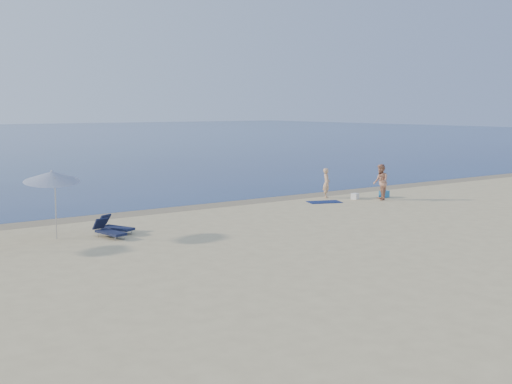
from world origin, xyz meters
TOP-DOWN VIEW (x-y plane):
  - wet_sand_strip at (0.00, 19.40)m, footprint 240.00×1.60m
  - person_left at (4.41, 18.14)m, footprint 0.64×0.68m
  - person_right at (6.18, 16.01)m, footprint 1.08×1.13m
  - beach_towel at (3.30, 17.03)m, footprint 1.84×1.41m
  - white_bag at (5.31, 16.94)m, footprint 0.44×0.41m
  - blue_cooler at (7.03, 16.54)m, footprint 0.56×0.44m
  - umbrella_near at (-10.53, 15.97)m, footprint 2.42×2.44m
  - lounger_left at (-8.34, 15.63)m, footprint 1.06×1.58m
  - lounger_right at (-8.86, 14.95)m, footprint 0.80×1.56m

SIDE VIEW (x-z plane):
  - wet_sand_strip at x=0.00m, z-range 0.00..0.00m
  - beach_towel at x=3.30m, z-range 0.00..0.03m
  - white_bag at x=5.31m, z-range 0.00..0.30m
  - blue_cooler at x=7.03m, z-range 0.00..0.35m
  - lounger_right at x=-8.86m, z-range -0.09..0.57m
  - lounger_left at x=-8.34m, z-range -0.09..0.58m
  - person_left at x=4.41m, z-range 0.00..1.55m
  - person_right at x=6.18m, z-range 0.00..1.84m
  - umbrella_near at x=-10.53m, z-range 0.95..3.54m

